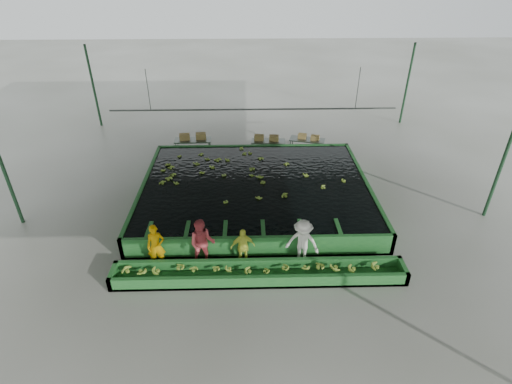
{
  "coord_description": "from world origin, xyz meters",
  "views": [
    {
      "loc": [
        -0.37,
        -13.76,
        9.66
      ],
      "look_at": [
        0.0,
        0.5,
        1.0
      ],
      "focal_mm": 28.0,
      "sensor_mm": 36.0,
      "label": 1
    }
  ],
  "objects_px": {
    "flotation_tank": "(255,191)",
    "worker_c": "(243,247)",
    "worker_a": "(156,246)",
    "packing_table_left": "(193,147)",
    "box_stack_right": "(308,139)",
    "packing_table_right": "(307,146)",
    "box_stack_left": "(193,139)",
    "worker_b": "(202,243)",
    "box_stack_mid": "(266,140)",
    "sorting_trough": "(259,273)",
    "worker_d": "(302,243)",
    "packing_table_mid": "(268,148)"
  },
  "relations": [
    {
      "from": "worker_b",
      "to": "worker_c",
      "type": "bearing_deg",
      "value": 0.82
    },
    {
      "from": "worker_b",
      "to": "worker_d",
      "type": "xyz_separation_m",
      "value": [
        3.49,
        0.0,
        -0.03
      ]
    },
    {
      "from": "packing_table_mid",
      "to": "box_stack_left",
      "type": "xyz_separation_m",
      "value": [
        -4.08,
        0.18,
        0.48
      ]
    },
    {
      "from": "worker_d",
      "to": "box_stack_right",
      "type": "relative_size",
      "value": 1.58
    },
    {
      "from": "worker_c",
      "to": "box_stack_mid",
      "type": "bearing_deg",
      "value": 70.4
    },
    {
      "from": "worker_a",
      "to": "worker_c",
      "type": "xyz_separation_m",
      "value": [
        3.01,
        0.0,
        -0.1
      ]
    },
    {
      "from": "flotation_tank",
      "to": "worker_b",
      "type": "distance_m",
      "value": 4.75
    },
    {
      "from": "packing_table_mid",
      "to": "packing_table_left",
      "type": "bearing_deg",
      "value": 178.47
    },
    {
      "from": "packing_table_right",
      "to": "box_stack_mid",
      "type": "xyz_separation_m",
      "value": [
        -2.23,
        -0.03,
        0.4
      ]
    },
    {
      "from": "worker_c",
      "to": "box_stack_mid",
      "type": "height_order",
      "value": "worker_c"
    },
    {
      "from": "box_stack_left",
      "to": "box_stack_mid",
      "type": "xyz_separation_m",
      "value": [
        3.99,
        -0.12,
        -0.07
      ]
    },
    {
      "from": "flotation_tank",
      "to": "worker_a",
      "type": "relative_size",
      "value": 5.89
    },
    {
      "from": "flotation_tank",
      "to": "packing_table_left",
      "type": "height_order",
      "value": "flotation_tank"
    },
    {
      "from": "packing_table_right",
      "to": "box_stack_right",
      "type": "height_order",
      "value": "box_stack_right"
    },
    {
      "from": "worker_d",
      "to": "packing_table_left",
      "type": "distance_m",
      "value": 10.25
    },
    {
      "from": "worker_d",
      "to": "box_stack_left",
      "type": "distance_m",
      "value": 10.3
    },
    {
      "from": "worker_a",
      "to": "worker_d",
      "type": "relative_size",
      "value": 0.93
    },
    {
      "from": "flotation_tank",
      "to": "packing_table_mid",
      "type": "xyz_separation_m",
      "value": [
        0.81,
        4.62,
        -0.04
      ]
    },
    {
      "from": "packing_table_right",
      "to": "box_stack_left",
      "type": "relative_size",
      "value": 1.33
    },
    {
      "from": "worker_a",
      "to": "packing_table_right",
      "type": "distance_m",
      "value": 11.13
    },
    {
      "from": "sorting_trough",
      "to": "packing_table_left",
      "type": "distance_m",
      "value": 10.37
    },
    {
      "from": "box_stack_right",
      "to": "packing_table_right",
      "type": "bearing_deg",
      "value": -155.52
    },
    {
      "from": "sorting_trough",
      "to": "packing_table_left",
      "type": "relative_size",
      "value": 5.08
    },
    {
      "from": "sorting_trough",
      "to": "box_stack_left",
      "type": "distance_m",
      "value": 10.45
    },
    {
      "from": "flotation_tank",
      "to": "worker_c",
      "type": "bearing_deg",
      "value": -97.37
    },
    {
      "from": "worker_b",
      "to": "packing_table_left",
      "type": "height_order",
      "value": "worker_b"
    },
    {
      "from": "sorting_trough",
      "to": "worker_d",
      "type": "xyz_separation_m",
      "value": [
        1.54,
        0.8,
        0.66
      ]
    },
    {
      "from": "flotation_tank",
      "to": "worker_c",
      "type": "relative_size",
      "value": 6.64
    },
    {
      "from": "worker_d",
      "to": "packing_table_left",
      "type": "bearing_deg",
      "value": 134.93
    },
    {
      "from": "flotation_tank",
      "to": "worker_a",
      "type": "bearing_deg",
      "value": -129.67
    },
    {
      "from": "sorting_trough",
      "to": "packing_table_left",
      "type": "xyz_separation_m",
      "value": [
        -3.27,
        9.83,
        0.2
      ]
    },
    {
      "from": "worker_c",
      "to": "box_stack_left",
      "type": "bearing_deg",
      "value": 95.07
    },
    {
      "from": "flotation_tank",
      "to": "worker_c",
      "type": "distance_m",
      "value": 4.35
    },
    {
      "from": "sorting_trough",
      "to": "worker_a",
      "type": "relative_size",
      "value": 5.89
    },
    {
      "from": "worker_b",
      "to": "packing_table_mid",
      "type": "relative_size",
      "value": 1.03
    },
    {
      "from": "sorting_trough",
      "to": "worker_d",
      "type": "relative_size",
      "value": 5.51
    },
    {
      "from": "worker_a",
      "to": "worker_c",
      "type": "height_order",
      "value": "worker_a"
    },
    {
      "from": "flotation_tank",
      "to": "packing_table_mid",
      "type": "relative_size",
      "value": 5.49
    },
    {
      "from": "worker_b",
      "to": "packing_table_left",
      "type": "distance_m",
      "value": 9.14
    },
    {
      "from": "worker_d",
      "to": "packing_table_mid",
      "type": "relative_size",
      "value": 1.0
    },
    {
      "from": "sorting_trough",
      "to": "worker_b",
      "type": "height_order",
      "value": "worker_b"
    },
    {
      "from": "sorting_trough",
      "to": "box_stack_right",
      "type": "distance_m",
      "value": 10.31
    },
    {
      "from": "box_stack_left",
      "to": "box_stack_right",
      "type": "distance_m",
      "value": 6.28
    },
    {
      "from": "worker_b",
      "to": "worker_c",
      "type": "relative_size",
      "value": 1.25
    },
    {
      "from": "worker_a",
      "to": "packing_table_right",
      "type": "xyz_separation_m",
      "value": [
        6.51,
        9.01,
        -0.42
      ]
    },
    {
      "from": "sorting_trough",
      "to": "box_stack_right",
      "type": "bearing_deg",
      "value": 72.99
    },
    {
      "from": "packing_table_right",
      "to": "worker_a",
      "type": "bearing_deg",
      "value": -125.84
    },
    {
      "from": "worker_a",
      "to": "packing_table_left",
      "type": "height_order",
      "value": "worker_a"
    },
    {
      "from": "worker_d",
      "to": "worker_c",
      "type": "bearing_deg",
      "value": -163.12
    },
    {
      "from": "worker_c",
      "to": "packing_table_right",
      "type": "relative_size",
      "value": 0.8
    }
  ]
}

